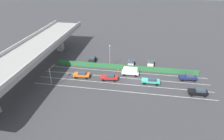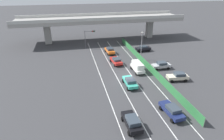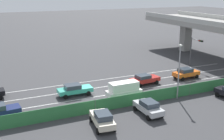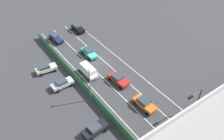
{
  "view_description": "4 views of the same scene",
  "coord_description": "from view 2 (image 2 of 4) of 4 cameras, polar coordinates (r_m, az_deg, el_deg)",
  "views": [
    {
      "loc": [
        -43.42,
        0.46,
        27.12
      ],
      "look_at": [
        2.88,
        8.17,
        1.44
      ],
      "focal_mm": 30.54,
      "sensor_mm": 36.0,
      "label": 1
    },
    {
      "loc": [
        -10.52,
        -33.09,
        18.29
      ],
      "look_at": [
        -2.98,
        0.08,
        2.43
      ],
      "focal_mm": 30.38,
      "sensor_mm": 36.0,
      "label": 2
    },
    {
      "loc": [
        35.27,
        -13.08,
        14.14
      ],
      "look_at": [
        -1.58,
        3.66,
        2.46
      ],
      "focal_mm": 45.59,
      "sensor_mm": 36.0,
      "label": 3
    },
    {
      "loc": [
        20.48,
        35.4,
        30.89
      ],
      "look_at": [
        -0.38,
        5.89,
        1.29
      ],
      "focal_mm": 37.54,
      "sensor_mm": 36.0,
      "label": 4
    }
  ],
  "objects": [
    {
      "name": "street_lamp",
      "position": [
        47.93,
        8.9,
        7.89
      ],
      "size": [
        0.6,
        0.36,
        7.32
      ],
      "color": "gray",
      "rests_on": "ground"
    },
    {
      "name": "lane_line_left_edge",
      "position": [
        42.47,
        -3.99,
        -0.57
      ],
      "size": [
        0.14,
        45.66,
        0.01
      ],
      "primitive_type": "cube",
      "color": "silver",
      "rests_on": "ground"
    },
    {
      "name": "car_taxi_orange",
      "position": [
        53.25,
        -0.68,
        5.97
      ],
      "size": [
        2.28,
        4.5,
        1.67
      ],
      "color": "orange",
      "rests_on": "ground"
    },
    {
      "name": "car_van_white",
      "position": [
        42.38,
        7.7,
        1.05
      ],
      "size": [
        2.09,
        4.76,
        2.21
      ],
      "color": "silver",
      "rests_on": "ground"
    },
    {
      "name": "car_taxi_teal",
      "position": [
        36.58,
        5.44,
        -3.54
      ],
      "size": [
        2.06,
        4.7,
        1.59
      ],
      "color": "teal",
      "rests_on": "ground"
    },
    {
      "name": "lane_line_mid_left",
      "position": [
        43.02,
        0.34,
        -0.15
      ],
      "size": [
        0.14,
        45.66,
        0.01
      ],
      "primitive_type": "cube",
      "color": "silver",
      "rests_on": "ground"
    },
    {
      "name": "car_sedan_navy",
      "position": [
        30.24,
        17.56,
        -11.43
      ],
      "size": [
        2.3,
        4.72,
        1.67
      ],
      "color": "navy",
      "rests_on": "ground"
    },
    {
      "name": "green_fence",
      "position": [
        45.04,
        10.3,
        1.72
      ],
      "size": [
        0.1,
        41.76,
        1.58
      ],
      "color": "#2D753D",
      "rests_on": "ground"
    },
    {
      "name": "parked_wagon_silver",
      "position": [
        44.98,
        14.59,
        1.44
      ],
      "size": [
        4.25,
        2.06,
        1.68
      ],
      "color": "#B2B5B7",
      "rests_on": "ground"
    },
    {
      "name": "lane_line_mid_right",
      "position": [
        43.82,
        4.53,
        0.25
      ],
      "size": [
        0.14,
        45.66,
        0.01
      ],
      "primitive_type": "cube",
      "color": "silver",
      "rests_on": "ground"
    },
    {
      "name": "ground_plane",
      "position": [
        39.25,
        4.28,
        -2.85
      ],
      "size": [
        300.0,
        300.0,
        0.0
      ],
      "primitive_type": "plane",
      "color": "#38383A"
    },
    {
      "name": "car_sedan_red",
      "position": [
        46.19,
        1.25,
        2.85
      ],
      "size": [
        2.4,
        4.78,
        1.57
      ],
      "color": "red",
      "rests_on": "ground"
    },
    {
      "name": "parked_sedan_cream",
      "position": [
        40.57,
        19.22,
        -1.81
      ],
      "size": [
        4.37,
        2.36,
        1.74
      ],
      "color": "beige",
      "rests_on": "ground"
    },
    {
      "name": "lane_line_right_edge",
      "position": [
        44.84,
        8.55,
        0.64
      ],
      "size": [
        0.14,
        45.66,
        0.01
      ],
      "primitive_type": "cube",
      "color": "silver",
      "rests_on": "ground"
    },
    {
      "name": "parked_sedan_dark",
      "position": [
        55.7,
        9.37,
        6.47
      ],
      "size": [
        4.37,
        2.37,
        1.61
      ],
      "color": "black",
      "rests_on": "ground"
    },
    {
      "name": "traffic_light",
      "position": [
        57.19,
        -7.1,
        10.17
      ],
      "size": [
        3.11,
        0.42,
        5.44
      ],
      "color": "#47474C",
      "rests_on": "ground"
    },
    {
      "name": "elevated_overpass",
      "position": [
        64.66,
        -3.34,
        14.71
      ],
      "size": [
        54.3,
        10.16,
        8.45
      ],
      "color": "gray",
      "rests_on": "ground"
    },
    {
      "name": "traffic_cone",
      "position": [
        46.41,
        8.23,
        1.94
      ],
      "size": [
        0.47,
        0.47,
        0.66
      ],
      "color": "orange",
      "rests_on": "ground"
    },
    {
      "name": "car_sedan_black",
      "position": [
        26.98,
        5.99,
        -15.17
      ],
      "size": [
        2.09,
        4.44,
        1.72
      ],
      "color": "black",
      "rests_on": "ground"
    }
  ]
}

